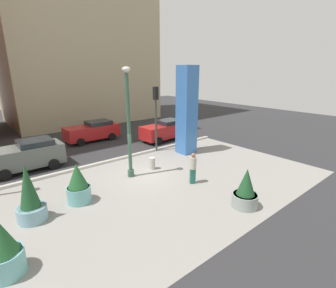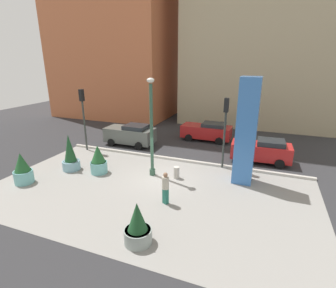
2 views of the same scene
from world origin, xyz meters
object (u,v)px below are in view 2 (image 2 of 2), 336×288
Objects in this scene: potted_plant_near_left at (70,156)px; potted_plant_curbside at (23,170)px; lamp_post at (152,130)px; pedestrian_crossing at (165,187)px; car_passing_lane at (130,134)px; traffic_light_corner at (225,122)px; art_pillar_blue at (246,132)px; concrete_bollard at (176,173)px; potted_plant_mid_plaza at (98,160)px; car_curb_east at (207,131)px; traffic_light_far_side at (83,110)px; potted_plant_near_right at (138,227)px; car_intersection at (262,150)px.

potted_plant_near_left is 2.89m from potted_plant_curbside.
lamp_post reaches higher than pedestrian_crossing.
potted_plant_curbside reaches higher than car_passing_lane.
art_pillar_blue is at bearing -48.57° from traffic_light_corner.
lamp_post reaches higher than traffic_light_corner.
concrete_bollard is 0.16× the size of traffic_light_corner.
potted_plant_near_left is at bearing 63.67° from potted_plant_curbside.
art_pillar_blue is 1.47× the size of car_passing_lane.
car_passing_lane is (-4.27, 4.90, -2.02)m from lamp_post.
potted_plant_mid_plaza is 2.51× the size of concrete_bollard.
car_curb_east is (4.86, 9.51, -0.00)m from potted_plant_mid_plaza.
lamp_post is 7.93m from potted_plant_curbside.
traffic_light_far_side is at bearing 92.84° from potted_plant_curbside.
potted_plant_mid_plaza is 0.43× the size of car_curb_east.
potted_plant_near_right is at bearing -101.51° from traffic_light_corner.
potted_plant_near_right is at bearing -43.20° from traffic_light_far_side.
potted_plant_near_right is at bearing -111.06° from car_intersection.
potted_plant_near_right is 0.43× the size of car_passing_lane.
potted_plant_mid_plaza is 10.68m from car_curb_east.
potted_plant_near_left is 0.59× the size of car_intersection.
art_pillar_blue is 8.25m from potted_plant_near_right.
concrete_bollard is at bearing -39.36° from car_passing_lane.
potted_plant_near_left is 0.55× the size of car_curb_east.
art_pillar_blue is 1.30× the size of traffic_light_corner.
potted_plant_mid_plaza is 5.75m from pedestrian_crossing.
traffic_light_corner reaches higher than concrete_bollard.
potted_plant_mid_plaza is 5.53m from traffic_light_far_side.
art_pillar_blue reaches higher than potted_plant_near_right.
potted_plant_mid_plaza is at bearing 160.24° from pedestrian_crossing.
car_curb_east is at bearing 92.74° from pedestrian_crossing.
pedestrian_crossing is at bearing -54.69° from lamp_post.
potted_plant_near_right is (8.79, -2.29, -0.09)m from potted_plant_curbside.
art_pillar_blue reaches higher than lamp_post.
pedestrian_crossing is at bearing -50.97° from car_passing_lane.
art_pillar_blue is 1.40× the size of car_curb_east.
car_curb_east reaches higher than concrete_bollard.
car_curb_east is (-2.44, 5.75, -2.31)m from traffic_light_corner.
car_curb_east is (-0.08, 8.45, 0.48)m from concrete_bollard.
potted_plant_near_left is 1.30× the size of potted_plant_mid_plaza.
potted_plant_near_right is 9.37m from traffic_light_corner.
traffic_light_corner is (3.94, 2.80, 0.23)m from lamp_post.
potted_plant_curbside is 1.00× the size of potted_plant_mid_plaza.
traffic_light_corner is at bearing -139.76° from car_intersection.
car_curb_east is 11.46m from pedestrian_crossing.
car_intersection is (6.33, 4.82, -2.07)m from lamp_post.
traffic_light_corner reaches higher than car_passing_lane.
potted_plant_curbside is 0.40× the size of traffic_light_corner.
traffic_light_far_side is at bearing 136.80° from potted_plant_near_right.
car_curb_east is (-4.82, 3.73, -0.01)m from car_intersection.
lamp_post is 8.05× the size of concrete_bollard.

